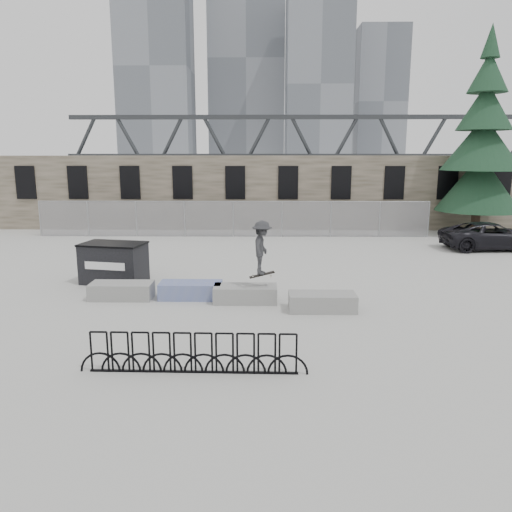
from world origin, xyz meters
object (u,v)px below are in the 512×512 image
(planter_center_left, at_px, (191,290))
(spruce_tree, at_px, (482,150))
(planter_far_left, at_px, (122,290))
(planter_offset, at_px, (322,301))
(planter_center_right, at_px, (245,293))
(bike_rack, at_px, (193,354))
(skateboarder, at_px, (262,248))
(dumpster, at_px, (114,263))
(suv, at_px, (491,236))

(planter_center_left, bearing_deg, spruce_tree, 41.92)
(planter_far_left, distance_m, planter_offset, 6.48)
(planter_center_right, distance_m, bike_rack, 5.33)
(planter_offset, relative_size, skateboarder, 1.11)
(planter_far_left, height_order, dumpster, dumpster)
(planter_center_right, height_order, skateboarder, skateboarder)
(planter_center_right, relative_size, spruce_tree, 0.17)
(planter_center_left, height_order, spruce_tree, spruce_tree)
(dumpster, bearing_deg, skateboarder, -13.05)
(dumpster, relative_size, skateboarder, 1.36)
(dumpster, bearing_deg, planter_offset, -12.74)
(planter_far_left, xyz_separation_m, skateboarder, (4.56, -0.39, 1.49))
(spruce_tree, bearing_deg, suv, -103.36)
(planter_center_left, xyz_separation_m, suv, (13.56, 8.68, 0.38))
(planter_center_left, bearing_deg, planter_offset, -16.86)
(skateboarder, bearing_deg, bike_rack, 172.54)
(planter_center_right, height_order, bike_rack, bike_rack)
(planter_offset, bearing_deg, planter_center_left, 163.14)
(planter_offset, distance_m, skateboarder, 2.47)
(dumpster, relative_size, bike_rack, 0.50)
(dumpster, xyz_separation_m, suv, (16.63, 6.72, -0.08))
(planter_offset, relative_size, bike_rack, 0.40)
(spruce_tree, xyz_separation_m, suv, (-1.05, -4.44, -4.17))
(planter_far_left, xyz_separation_m, bike_rack, (3.11, -5.57, 0.15))
(planter_center_left, height_order, skateboarder, skateboarder)
(planter_center_right, bearing_deg, planter_far_left, 175.48)
(planter_center_left, bearing_deg, skateboarder, -11.64)
(suv, height_order, skateboarder, skateboarder)
(bike_rack, bearing_deg, suv, 48.50)
(planter_offset, height_order, suv, suv)
(suv, bearing_deg, dumpster, 108.72)
(planter_center_left, xyz_separation_m, skateboarder, (2.32, -0.48, 1.49))
(dumpster, height_order, bike_rack, dumpster)
(dumpster, bearing_deg, spruce_tree, 43.56)
(planter_center_left, height_order, dumpster, dumpster)
(suv, bearing_deg, spruce_tree, -16.65)
(planter_center_right, relative_size, planter_offset, 1.00)
(planter_center_left, height_order, planter_center_right, same)
(planter_center_right, relative_size, dumpster, 0.82)
(planter_center_right, bearing_deg, spruce_tree, 46.55)
(skateboarder, bearing_deg, planter_center_left, 86.54)
(planter_far_left, distance_m, planter_center_left, 2.24)
(planter_far_left, distance_m, suv, 18.08)
(spruce_tree, distance_m, suv, 6.18)
(planter_center_left, distance_m, skateboarder, 2.80)
(bike_rack, bearing_deg, skateboarder, 74.36)
(planter_center_right, xyz_separation_m, suv, (11.76, 9.09, 0.38))
(planter_offset, distance_m, dumpster, 7.90)
(dumpster, xyz_separation_m, skateboarder, (5.39, -2.44, 1.03))
(bike_rack, xyz_separation_m, skateboarder, (1.45, 5.18, 1.33))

